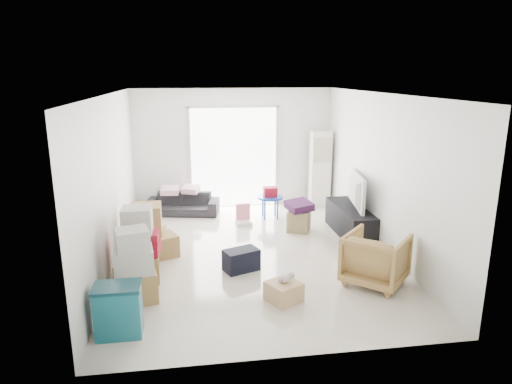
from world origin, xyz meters
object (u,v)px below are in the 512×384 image
object	(u,v)px
ottoman	(299,221)
wood_crate	(284,291)
ac_tower	(320,169)
sofa	(182,200)
storage_bins	(119,310)
tv_console	(350,221)
armchair	(376,256)
television	(351,204)
kids_table	(270,196)

from	to	relation	value
ottoman	wood_crate	world-z (taller)	ottoman
ac_tower	sofa	distance (m)	3.20
sofa	storage_bins	bearing A→B (deg)	-87.56
sofa	ottoman	distance (m)	2.70
tv_console	armchair	bearing A→B (deg)	-99.88
television	ottoman	world-z (taller)	television
armchair	wood_crate	bearing A→B (deg)	55.75
ottoman	sofa	bearing A→B (deg)	147.13
ottoman	kids_table	world-z (taller)	kids_table
tv_console	armchair	xyz separation A→B (m)	(-0.36, -2.08, 0.15)
television	kids_table	size ratio (longest dim) A/B	1.66
television	wood_crate	size ratio (longest dim) A/B	2.76
television	storage_bins	xyz separation A→B (m)	(-3.90, -2.94, -0.30)
ac_tower	storage_bins	xyz separation A→B (m)	(-3.85, -4.90, -0.56)
ac_tower	wood_crate	size ratio (longest dim) A/B	4.32
ac_tower	television	world-z (taller)	ac_tower
television	sofa	world-z (taller)	television
television	sofa	xyz separation A→B (m)	(-3.20, 1.81, -0.31)
storage_bins	kids_table	bearing A→B (deg)	58.60
ac_tower	kids_table	world-z (taller)	ac_tower
sofa	ottoman	size ratio (longest dim) A/B	3.86
television	storage_bins	size ratio (longest dim) A/B	1.77
television	kids_table	bearing A→B (deg)	56.31
ac_tower	armchair	xyz separation A→B (m)	(-0.31, -4.04, -0.45)
tv_console	ac_tower	bearing A→B (deg)	91.46
ac_tower	television	xyz separation A→B (m)	(0.05, -1.96, -0.26)
sofa	armchair	size ratio (longest dim) A/B	1.86
ottoman	wood_crate	xyz separation A→B (m)	(-0.88, -2.76, -0.07)
television	wood_crate	distance (m)	3.05
tv_console	kids_table	size ratio (longest dim) A/B	2.42
ac_tower	kids_table	xyz separation A→B (m)	(-1.29, -0.70, -0.39)
ac_tower	sofa	size ratio (longest dim) A/B	1.11
ac_tower	ottoman	bearing A→B (deg)	-118.43
ac_tower	armchair	world-z (taller)	ac_tower
television	storage_bins	bearing A→B (deg)	136.66
sofa	storage_bins	world-z (taller)	storage_bins
television	tv_console	bearing A→B (deg)	0.00
tv_console	storage_bins	xyz separation A→B (m)	(-3.90, -2.94, 0.05)
tv_console	sofa	bearing A→B (deg)	150.41
storage_bins	wood_crate	bearing A→B (deg)	14.04
storage_bins	kids_table	xyz separation A→B (m)	(2.56, 4.20, 0.17)
television	armchair	distance (m)	2.12
armchair	wood_crate	distance (m)	1.51
tv_console	armchair	distance (m)	2.11
tv_console	ottoman	size ratio (longest dim) A/B	3.99
ac_tower	armchair	bearing A→B (deg)	-94.41
ottoman	ac_tower	bearing A→B (deg)	61.57
television	ottoman	bearing A→B (deg)	79.07
wood_crate	tv_console	bearing A→B (deg)	53.24
armchair	storage_bins	world-z (taller)	armchair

